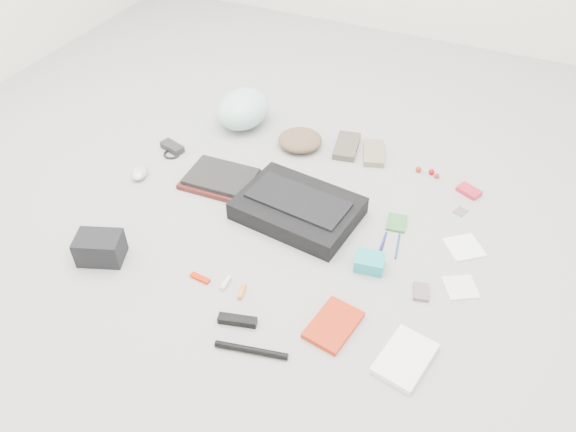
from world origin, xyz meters
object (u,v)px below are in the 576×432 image
at_px(bike_helmet, 243,109).
at_px(messenger_bag, 298,208).
at_px(camera_bag, 100,248).
at_px(book_red, 333,325).
at_px(laptop, 221,176).
at_px(accordion_wallet, 370,262).

bearing_deg(bike_helmet, messenger_bag, -43.01).
bearing_deg(bike_helmet, camera_bag, -91.27).
bearing_deg(book_red, messenger_bag, 135.59).
bearing_deg(messenger_bag, laptop, 177.96).
relative_size(messenger_bag, accordion_wallet, 4.45).
height_order(laptop, accordion_wallet, accordion_wallet).
xyz_separation_m(messenger_bag, book_red, (0.34, -0.47, -0.03)).
bearing_deg(camera_bag, book_red, -16.80).
relative_size(bike_helmet, camera_bag, 1.79).
relative_size(messenger_bag, book_red, 2.37).
xyz_separation_m(bike_helmet, accordion_wallet, (0.90, -0.68, -0.06)).
distance_m(messenger_bag, accordion_wallet, 0.40).
relative_size(book_red, accordion_wallet, 1.88).
distance_m(laptop, book_red, 0.92).
distance_m(book_red, accordion_wallet, 0.32).
bearing_deg(bike_helmet, accordion_wallet, -35.63).
distance_m(bike_helmet, book_red, 1.34).
bearing_deg(book_red, bike_helmet, 140.96).
distance_m(laptop, accordion_wallet, 0.80).
bearing_deg(accordion_wallet, book_red, -103.53).
distance_m(messenger_bag, laptop, 0.41).
distance_m(camera_bag, accordion_wallet, 1.03).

